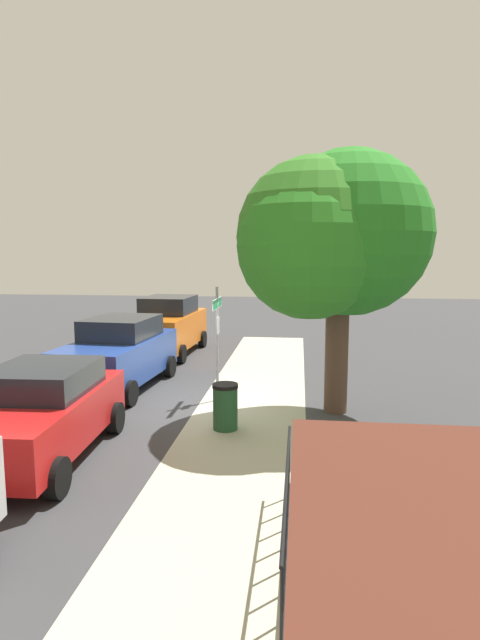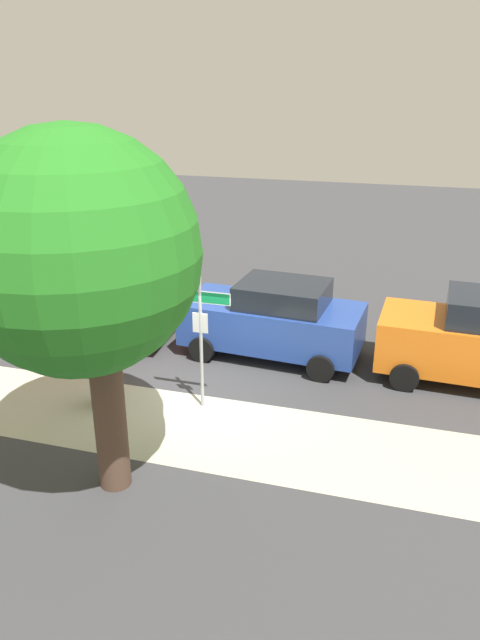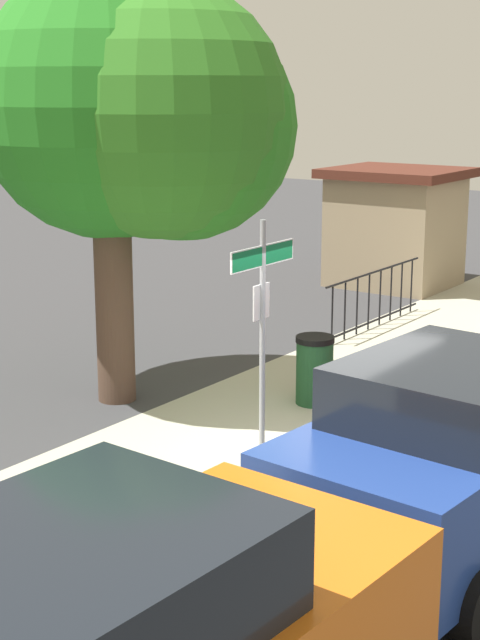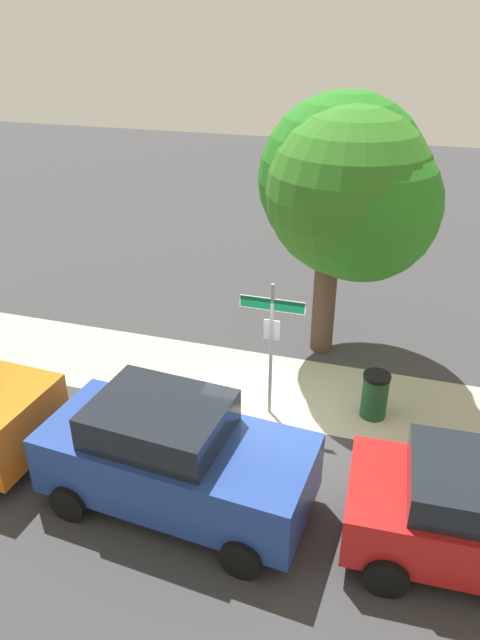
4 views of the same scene
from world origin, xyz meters
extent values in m
plane|color=#38383A|center=(0.00, 0.00, 0.00)|extent=(60.00, 60.00, 0.00)
cube|color=#B0AE97|center=(2.00, 1.30, 0.00)|extent=(24.00, 2.60, 0.00)
cylinder|color=#9EA0A5|center=(-0.38, 0.40, 1.44)|extent=(0.07, 0.07, 2.88)
cube|color=#0F723D|center=(-0.38, 0.40, 2.46)|extent=(1.24, 0.02, 0.22)
cube|color=white|center=(-0.38, 0.40, 2.46)|extent=(1.27, 0.02, 0.25)
cube|color=silver|center=(-0.38, 0.42, 1.91)|extent=(0.32, 0.02, 0.42)
cylinder|color=#4F392C|center=(0.18, 3.29, 1.37)|extent=(0.54, 0.54, 2.74)
sphere|color=#2A7C20|center=(0.92, 2.62, 3.85)|extent=(3.15, 3.15, 3.15)
sphere|color=#307620|center=(0.62, 2.73, 4.05)|extent=(3.45, 3.45, 3.45)
sphere|color=#24761F|center=(0.36, 3.47, 4.13)|extent=(3.65, 3.65, 3.65)
cylinder|color=black|center=(-4.46, -1.50, 0.32)|extent=(0.65, 0.25, 0.64)
cube|color=navy|center=(-1.20, -2.48, 0.84)|extent=(4.50, 2.22, 1.04)
cube|color=black|center=(-1.46, -2.46, 1.65)|extent=(2.22, 1.83, 0.57)
cylinder|color=black|center=(0.35, -1.64, 0.32)|extent=(0.65, 0.27, 0.64)
cylinder|color=black|center=(0.21, -3.54, 0.32)|extent=(0.65, 0.27, 0.64)
cylinder|color=black|center=(-2.61, -1.42, 0.32)|extent=(0.65, 0.27, 0.64)
cylinder|color=black|center=(-2.75, -3.31, 0.32)|extent=(0.65, 0.27, 0.64)
cylinder|color=black|center=(2.15, -1.33, 0.32)|extent=(0.65, 0.25, 0.64)
cylinder|color=black|center=(2.23, -3.24, 0.32)|extent=(0.65, 0.25, 0.64)
cylinder|color=#1E4C28|center=(1.67, 0.90, 0.45)|extent=(0.52, 0.52, 0.90)
cylinder|color=black|center=(1.67, 0.90, 0.94)|extent=(0.55, 0.55, 0.08)
camera|label=1|loc=(11.90, 2.42, 3.73)|focal=28.48mm
camera|label=2|loc=(-4.22, 10.84, 6.47)|focal=33.49mm
camera|label=3|loc=(-9.57, -5.82, 4.39)|focal=54.38mm
camera|label=4|loc=(1.90, -9.13, 7.28)|focal=32.75mm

